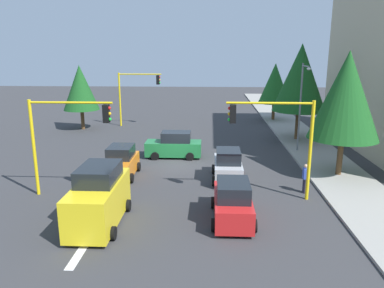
# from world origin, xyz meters

# --- Properties ---
(ground_plane) EXTENTS (120.00, 120.00, 0.00)m
(ground_plane) POSITION_xyz_m (0.00, 0.00, 0.00)
(ground_plane) COLOR #353538
(sidewalk_kerb) EXTENTS (80.00, 4.00, 0.15)m
(sidewalk_kerb) POSITION_xyz_m (-5.00, 10.50, 0.07)
(sidewalk_kerb) COLOR gray
(sidewalk_kerb) RESTS_ON ground
(lane_arrow_near) EXTENTS (2.40, 1.10, 1.10)m
(lane_arrow_near) POSITION_xyz_m (11.51, -3.00, 0.01)
(lane_arrow_near) COLOR silver
(lane_arrow_near) RESTS_ON ground
(traffic_signal_far_right) EXTENTS (0.36, 4.59, 5.68)m
(traffic_signal_far_right) POSITION_xyz_m (-14.00, -5.70, 4.02)
(traffic_signal_far_right) COLOR yellow
(traffic_signal_far_right) RESTS_ON ground
(traffic_signal_near_right) EXTENTS (0.36, 4.59, 5.38)m
(traffic_signal_near_right) POSITION_xyz_m (6.00, -5.65, 3.82)
(traffic_signal_near_right) COLOR yellow
(traffic_signal_near_right) RESTS_ON ground
(traffic_signal_near_left) EXTENTS (0.36, 4.59, 5.42)m
(traffic_signal_near_left) POSITION_xyz_m (6.00, 5.66, 3.85)
(traffic_signal_near_left) COLOR yellow
(traffic_signal_near_left) RESTS_ON ground
(street_lamp_curbside) EXTENTS (2.15, 0.28, 7.00)m
(street_lamp_curbside) POSITION_xyz_m (-3.61, 9.20, 4.35)
(street_lamp_curbside) COLOR slate
(street_lamp_curbside) RESTS_ON ground
(tree_roadside_near) EXTENTS (4.35, 4.35, 7.96)m
(tree_roadside_near) POSITION_xyz_m (2.00, 10.50, 5.23)
(tree_roadside_near) COLOR brown
(tree_roadside_near) RESTS_ON ground
(tree_roadside_mid) EXTENTS (4.67, 4.67, 8.55)m
(tree_roadside_mid) POSITION_xyz_m (-8.00, 10.00, 5.62)
(tree_roadside_mid) COLOR brown
(tree_roadside_mid) RESTS_ON ground
(tree_roadside_far) EXTENTS (3.61, 3.61, 6.58)m
(tree_roadside_far) POSITION_xyz_m (-18.00, 9.50, 4.30)
(tree_roadside_far) COLOR brown
(tree_roadside_far) RESTS_ON ground
(tree_opposite_side) EXTENTS (3.59, 3.59, 6.54)m
(tree_opposite_side) POSITION_xyz_m (-12.00, -11.00, 4.28)
(tree_opposite_side) COLOR brown
(tree_opposite_side) RESTS_ON ground
(delivery_van_yellow) EXTENTS (4.80, 2.22, 2.77)m
(delivery_van_yellow) POSITION_xyz_m (9.48, -2.93, 1.28)
(delivery_van_yellow) COLOR yellow
(delivery_van_yellow) RESTS_ON ground
(car_red) EXTENTS (4.11, 2.03, 1.98)m
(car_red) POSITION_xyz_m (8.77, 3.29, 0.90)
(car_red) COLOR red
(car_red) RESTS_ON ground
(car_green) EXTENTS (1.99, 4.20, 1.98)m
(car_green) POSITION_xyz_m (-2.00, -0.54, 0.90)
(car_green) COLOR #1E7238
(car_green) RESTS_ON ground
(car_silver) EXTENTS (3.78, 1.98, 1.98)m
(car_silver) POSITION_xyz_m (3.02, 3.32, 0.90)
(car_silver) COLOR #B2B5BA
(car_silver) RESTS_ON ground
(car_orange) EXTENTS (3.77, 2.04, 1.98)m
(car_orange) POSITION_xyz_m (2.66, -3.54, 0.90)
(car_orange) COLOR orange
(car_orange) RESTS_ON ground
(pedestrian_crossing) EXTENTS (0.40, 0.24, 1.70)m
(pedestrian_crossing) POSITION_xyz_m (5.02, 7.60, 0.91)
(pedestrian_crossing) COLOR #262638
(pedestrian_crossing) RESTS_ON ground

